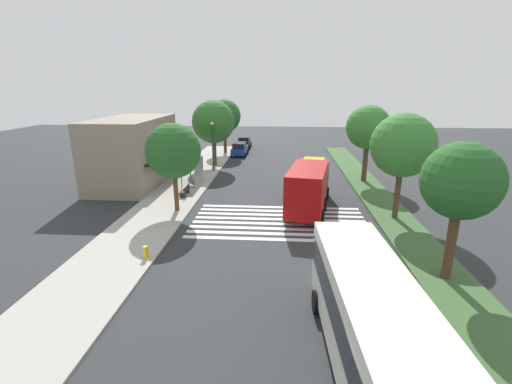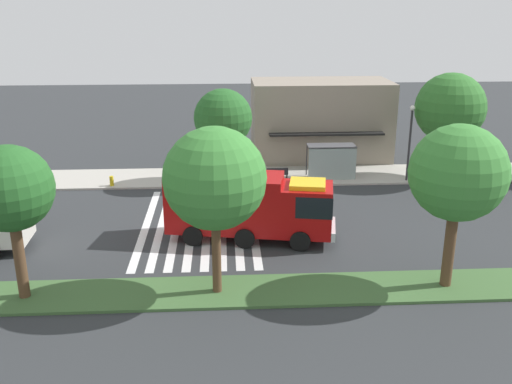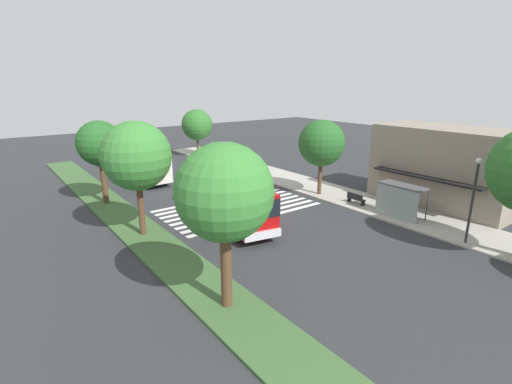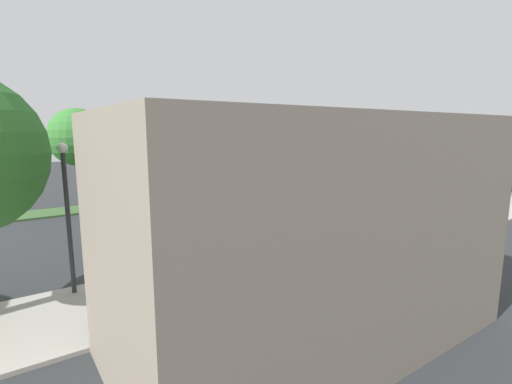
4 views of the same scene
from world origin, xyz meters
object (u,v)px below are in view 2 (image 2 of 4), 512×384
Objects in this scene: fire_truck at (253,204)px; street_lamp at (410,136)px; median_tree_west at (215,179)px; bus_stop_shelter at (332,156)px; median_tree_center at (458,174)px; median_tree_far_west at (10,190)px; sidewalk_tree_west at (223,118)px; bench_near_shelter at (277,173)px; fire_hydrant at (112,181)px; sidewalk_tree_east at (450,108)px.

street_lamp is at bearing 50.17° from fire_truck.
fire_truck is 7.31m from median_tree_west.
bus_stop_shelter is 0.46× the size of median_tree_center.
street_lamp is 16.48m from median_tree_center.
street_lamp is 0.73× the size of median_tree_west.
median_tree_far_west is at bearing -135.15° from bus_stop_shelter.
sidewalk_tree_west is 18.74m from median_tree_far_west.
bench_near_shelter is (2.34, 10.63, -1.46)m from fire_truck.
bench_near_shelter is 11.90m from fire_hydrant.
median_tree_far_west reaches higher than fire_truck.
sidewalk_tree_west is at bearing -174.77° from bench_near_shelter.
fire_hydrant is at bearing 115.43° from median_tree_west.
sidewalk_tree_east reaches higher than bench_near_shelter.
fire_truck is at bearing -81.42° from sidewalk_tree_west.
median_tree_west is at bearing -104.33° from bench_near_shelter.
median_tree_far_west is 0.91× the size of median_tree_west.
street_lamp is 0.73× the size of median_tree_center.
sidewalk_tree_east is at bearing -0.00° from sidewalk_tree_west.
street_lamp reaches higher than fire_hydrant.
median_tree_west is at bearing -64.57° from fire_hydrant.
bench_near_shelter is 0.23× the size of median_tree_far_west.
bus_stop_shelter is at bearing 69.37° from fire_truck.
sidewalk_tree_east is at bearing 1.18° from fire_hydrant.
sidewalk_tree_east is (2.87, 0.40, 1.91)m from street_lamp.
bench_near_shelter is 0.24× the size of sidewalk_tree_west.
fire_truck is at bearing 144.44° from median_tree_center.
sidewalk_tree_east is at bearing 45.25° from fire_truck.
bench_near_shelter is at bearing 178.34° from sidewalk_tree_east.
sidewalk_tree_west is at bearing 121.76° from median_tree_center.
bus_stop_shelter reaches higher than fire_hydrant.
sidewalk_tree_east is 11.03× the size of fire_hydrant.
sidewalk_tree_west is at bearing 3.59° from fire_hydrant.
fire_truck is 5.96× the size of bench_near_shelter.
street_lamp is 0.71× the size of sidewalk_tree_east.
street_lamp reaches higher than bus_stop_shelter.
median_tree_far_west is at bearing -144.30° from street_lamp.
street_lamp is at bearing 49.41° from median_tree_west.
sidewalk_tree_west is at bearing 108.82° from fire_truck.
median_tree_west is (-13.74, -16.04, 2.03)m from street_lamp.
sidewalk_tree_west reaches higher than fire_truck.
median_tree_far_west is 9.87× the size of fire_hydrant.
median_tree_west is 10.58m from median_tree_center.
sidewalk_tree_east is at bearing 69.83° from median_tree_center.
median_tree_center reaches higher than bench_near_shelter.
median_tree_west is (-4.29, -16.80, 4.87)m from bench_near_shelter.
median_tree_far_west is (-22.32, -16.04, 1.72)m from street_lamp.
bench_near_shelter is 18.60m from median_tree_center.
median_tree_center reaches higher than street_lamp.
bus_stop_shelter is 0.51× the size of median_tree_far_west.
street_lamp is (9.45, -0.76, 2.84)m from bench_near_shelter.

